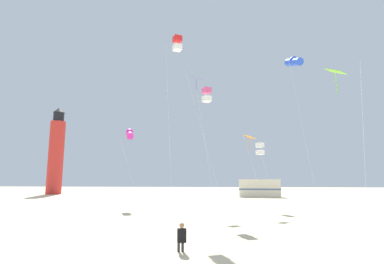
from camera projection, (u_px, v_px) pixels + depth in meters
The scene contains 11 objects.
kite_flyer_standing at pixel (181, 237), 11.68m from camera, with size 0.42×0.55×1.16m.
kite_box_rainbow at pixel (207, 95), 23.76m from camera, with size 1.37×1.11×10.08m.
kite_tube_blue at pixel (294, 62), 27.02m from camera, with size 2.00×2.59×14.11m.
kite_diamond_orange at pixel (250, 139), 25.53m from camera, with size 1.80×1.79×6.64m.
kite_diamond_lime at pixel (337, 77), 15.55m from camera, with size 1.84×1.95×8.65m.
kite_box_scarlet at pixel (177, 44), 23.07m from camera, with size 1.34×1.34×13.84m.
kite_box_white at pixel (260, 149), 28.62m from camera, with size 1.72×1.72×6.32m.
kite_tube_magenta at pixel (130, 134), 31.59m from camera, with size 2.38×2.91×8.33m.
kite_diamond_violet at pixel (197, 84), 30.17m from camera, with size 3.51×3.24×13.29m.
lighthouse_distant at pixel (56, 153), 57.49m from camera, with size 2.80×2.80×16.80m.
rv_van_cream at pixel (259, 188), 47.58m from camera, with size 6.55×2.68×2.80m.
Camera 1 is at (2.53, -6.98, 2.86)m, focal length 27.84 mm.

